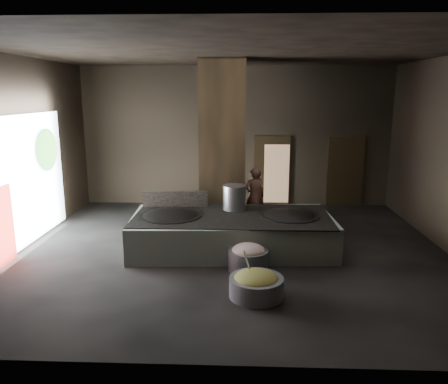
{
  "coord_description": "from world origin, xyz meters",
  "views": [
    {
      "loc": [
        0.21,
        -9.77,
        3.61
      ],
      "look_at": [
        -0.22,
        0.72,
        1.25
      ],
      "focal_mm": 35.0,
      "sensor_mm": 36.0,
      "label": 1
    }
  ],
  "objects_px": {
    "meat_basin": "(248,260)",
    "wok_left": "(170,218)",
    "stock_pot": "(235,197)",
    "hearth_platform": "(232,233)",
    "wok_right": "(289,219)",
    "cook": "(254,196)",
    "veg_basin": "(256,287)"
  },
  "relations": [
    {
      "from": "hearth_platform",
      "to": "wok_left",
      "type": "height_order",
      "value": "wok_left"
    },
    {
      "from": "wok_right",
      "to": "stock_pot",
      "type": "bearing_deg",
      "value": 158.96
    },
    {
      "from": "stock_pot",
      "to": "wok_right",
      "type": "bearing_deg",
      "value": -21.04
    },
    {
      "from": "wok_right",
      "to": "meat_basin",
      "type": "xyz_separation_m",
      "value": [
        -0.98,
        -1.37,
        -0.52
      ]
    },
    {
      "from": "wok_right",
      "to": "stock_pot",
      "type": "xyz_separation_m",
      "value": [
        -1.3,
        0.5,
        0.38
      ]
    },
    {
      "from": "hearth_platform",
      "to": "veg_basin",
      "type": "xyz_separation_m",
      "value": [
        0.5,
        -2.5,
        -0.22
      ]
    },
    {
      "from": "hearth_platform",
      "to": "meat_basin",
      "type": "relative_size",
      "value": 5.61
    },
    {
      "from": "veg_basin",
      "to": "cook",
      "type": "bearing_deg",
      "value": 89.01
    },
    {
      "from": "stock_pot",
      "to": "meat_basin",
      "type": "relative_size",
      "value": 0.73
    },
    {
      "from": "wok_left",
      "to": "hearth_platform",
      "type": "bearing_deg",
      "value": 1.97
    },
    {
      "from": "wok_left",
      "to": "meat_basin",
      "type": "xyz_separation_m",
      "value": [
        1.82,
        -1.27,
        -0.52
      ]
    },
    {
      "from": "meat_basin",
      "to": "wok_left",
      "type": "bearing_deg",
      "value": 145.23
    },
    {
      "from": "cook",
      "to": "meat_basin",
      "type": "relative_size",
      "value": 1.96
    },
    {
      "from": "meat_basin",
      "to": "wok_right",
      "type": "bearing_deg",
      "value": 54.39
    },
    {
      "from": "meat_basin",
      "to": "hearth_platform",
      "type": "bearing_deg",
      "value": 105.81
    },
    {
      "from": "wok_right",
      "to": "stock_pot",
      "type": "height_order",
      "value": "stock_pot"
    },
    {
      "from": "wok_right",
      "to": "meat_basin",
      "type": "relative_size",
      "value": 1.65
    },
    {
      "from": "hearth_platform",
      "to": "wok_right",
      "type": "xyz_separation_m",
      "value": [
        1.35,
        0.05,
        0.34
      ]
    },
    {
      "from": "meat_basin",
      "to": "stock_pot",
      "type": "bearing_deg",
      "value": 99.8
    },
    {
      "from": "cook",
      "to": "veg_basin",
      "type": "distance_m",
      "value": 4.59
    },
    {
      "from": "wok_right",
      "to": "cook",
      "type": "bearing_deg",
      "value": 110.99
    },
    {
      "from": "meat_basin",
      "to": "cook",
      "type": "bearing_deg",
      "value": 86.43
    },
    {
      "from": "wok_left",
      "to": "stock_pot",
      "type": "xyz_separation_m",
      "value": [
        1.5,
        0.6,
        0.38
      ]
    },
    {
      "from": "wok_right",
      "to": "cook",
      "type": "xyz_separation_m",
      "value": [
        -0.77,
        2.0,
        0.06
      ]
    },
    {
      "from": "veg_basin",
      "to": "wok_left",
      "type": "bearing_deg",
      "value": 128.61
    },
    {
      "from": "wok_right",
      "to": "meat_basin",
      "type": "bearing_deg",
      "value": -125.61
    },
    {
      "from": "hearth_platform",
      "to": "wok_left",
      "type": "bearing_deg",
      "value": 178.83
    },
    {
      "from": "wok_right",
      "to": "cook",
      "type": "distance_m",
      "value": 2.14
    },
    {
      "from": "stock_pot",
      "to": "hearth_platform",
      "type": "bearing_deg",
      "value": -95.19
    },
    {
      "from": "hearth_platform",
      "to": "cook",
      "type": "bearing_deg",
      "value": 71.02
    },
    {
      "from": "wok_left",
      "to": "stock_pot",
      "type": "relative_size",
      "value": 2.42
    },
    {
      "from": "cook",
      "to": "meat_basin",
      "type": "bearing_deg",
      "value": 70.95
    }
  ]
}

